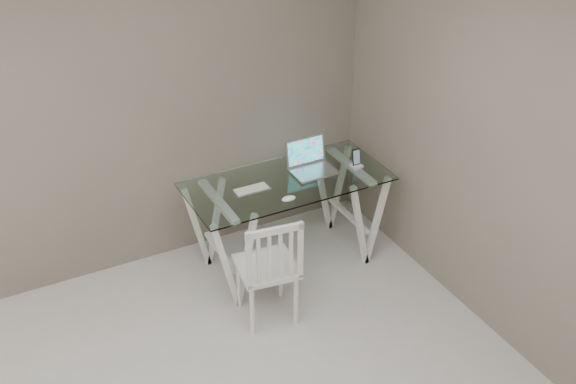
# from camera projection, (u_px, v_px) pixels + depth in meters

# --- Properties ---
(room) EXTENTS (4.50, 4.52, 2.71)m
(room) POSITION_uv_depth(u_px,v_px,m) (226.00, 220.00, 3.07)
(room) COLOR #B7B5AF
(room) RESTS_ON ground
(desk) EXTENTS (1.50, 0.70, 0.75)m
(desk) POSITION_uv_depth(u_px,v_px,m) (287.00, 222.00, 5.47)
(desk) COLOR silver
(desk) RESTS_ON ground
(chair) EXTENTS (0.44, 0.44, 0.86)m
(chair) POSITION_uv_depth(u_px,v_px,m) (270.00, 266.00, 4.85)
(chair) COLOR white
(chair) RESTS_ON ground
(laptop) EXTENTS (0.33, 0.27, 0.23)m
(laptop) POSITION_uv_depth(u_px,v_px,m) (310.00, 163.00, 5.41)
(laptop) COLOR #BBBBC0
(laptop) RESTS_ON desk
(keyboard) EXTENTS (0.26, 0.11, 0.01)m
(keyboard) POSITION_uv_depth(u_px,v_px,m) (251.00, 189.00, 5.17)
(keyboard) COLOR silver
(keyboard) RESTS_ON desk
(mouse) EXTENTS (0.10, 0.06, 0.03)m
(mouse) POSITION_uv_depth(u_px,v_px,m) (289.00, 199.00, 5.04)
(mouse) COLOR white
(mouse) RESTS_ON desk
(phone_dock) EXTENTS (0.08, 0.08, 0.14)m
(phone_dock) POSITION_uv_depth(u_px,v_px,m) (356.00, 162.00, 5.45)
(phone_dock) COLOR white
(phone_dock) RESTS_ON desk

